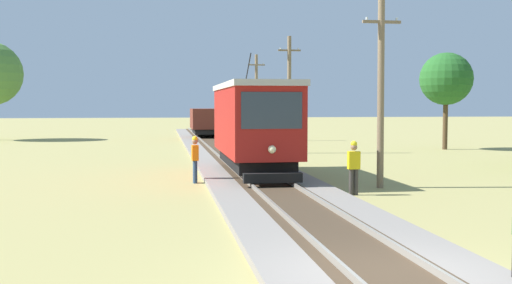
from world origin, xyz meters
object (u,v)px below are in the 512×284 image
at_px(utility_pole_near_tram, 381,91).
at_px(second_worker, 195,157).
at_px(tree_right_near, 446,79).
at_px(red_tram, 254,124).
at_px(utility_pole_far, 256,97).
at_px(utility_pole_mid, 289,93).
at_px(track_worker, 354,165).
at_px(freight_car, 205,121).
at_px(gravel_pile, 271,135).

bearing_deg(utility_pole_near_tram, second_worker, 160.75).
relative_size(utility_pole_near_tram, tree_right_near, 1.04).
xyz_separation_m(red_tram, utility_pole_far, (4.00, 24.63, 1.44)).
relative_size(red_tram, utility_pole_far, 1.21).
xyz_separation_m(utility_pole_mid, tree_right_near, (10.88, 1.38, 0.99)).
distance_m(red_tram, track_worker, 5.86).
bearing_deg(second_worker, utility_pole_mid, -119.71).
height_order(red_tram, freight_car, red_tram).
distance_m(gravel_pile, tree_right_near, 15.49).
bearing_deg(utility_pole_near_tram, utility_pole_far, 90.00).
height_order(gravel_pile, second_worker, second_worker).
xyz_separation_m(gravel_pile, tree_right_near, (9.62, -11.38, 4.21)).
relative_size(freight_car, gravel_pile, 1.76).
relative_size(red_tram, track_worker, 4.79).
relative_size(utility_pole_mid, utility_pole_far, 1.01).
xyz_separation_m(utility_pole_mid, second_worker, (-6.45, -13.16, -2.67)).
height_order(freight_car, track_worker, freight_car).
bearing_deg(red_tram, utility_pole_far, 80.78).
bearing_deg(track_worker, utility_pole_near_tram, 137.47).
xyz_separation_m(utility_pole_near_tram, tree_right_near, (10.88, 16.79, 1.21)).
bearing_deg(utility_pole_near_tram, tree_right_near, 57.07).
bearing_deg(utility_pole_near_tram, utility_pole_mid, 90.00).
relative_size(red_tram, utility_pole_near_tram, 1.28).
relative_size(gravel_pile, track_worker, 1.66).
bearing_deg(utility_pole_mid, gravel_pile, 84.38).
height_order(freight_car, tree_right_near, tree_right_near).
relative_size(freight_car, utility_pole_far, 0.73).
distance_m(utility_pole_mid, second_worker, 14.90).
relative_size(second_worker, tree_right_near, 0.28).
xyz_separation_m(track_worker, second_worker, (-4.96, 3.82, 0.00)).
height_order(utility_pole_far, track_worker, utility_pole_far).
distance_m(utility_pole_far, track_worker, 29.95).
height_order(utility_pole_mid, gravel_pile, utility_pole_mid).
height_order(utility_pole_near_tram, utility_pole_far, utility_pole_far).
bearing_deg(utility_pole_near_tram, track_worker, -133.48).
height_order(gravel_pile, track_worker, track_worker).
bearing_deg(red_tram, freight_car, 90.01).
height_order(red_tram, second_worker, red_tram).
bearing_deg(freight_car, tree_right_near, -43.90).
bearing_deg(utility_pole_near_tram, red_tram, 138.10).
bearing_deg(track_worker, utility_pole_far, 178.09).
bearing_deg(tree_right_near, utility_pole_near_tram, -122.93).
relative_size(red_tram, freight_car, 1.64).
xyz_separation_m(utility_pole_mid, gravel_pile, (1.26, 12.76, -3.22)).
xyz_separation_m(gravel_pile, second_worker, (-7.71, -25.92, 0.55)).
bearing_deg(red_tram, utility_pole_mid, 71.32).
distance_m(utility_pole_near_tram, utility_pole_far, 28.22).
bearing_deg(freight_car, track_worker, -85.60).
relative_size(freight_car, utility_pole_near_tram, 0.78).
bearing_deg(utility_pole_mid, second_worker, -116.12).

